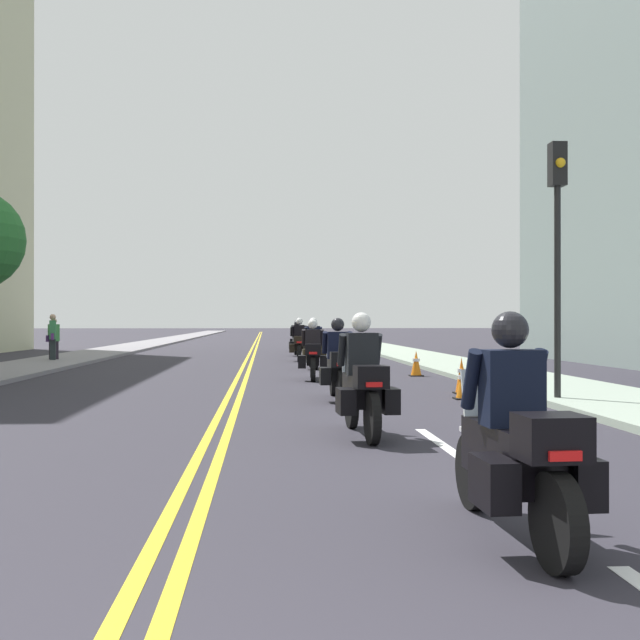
{
  "coord_description": "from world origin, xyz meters",
  "views": [
    {
      "loc": [
        0.63,
        -1.34,
        1.51
      ],
      "look_at": [
        2.57,
        25.62,
        1.58
      ],
      "focal_mm": 42.72,
      "sensor_mm": 36.0,
      "label": 1
    }
  ],
  "objects": [
    {
      "name": "centreline_yellow_outer",
      "position": [
        0.12,
        48.0,
        0.0
      ],
      "size": [
        0.12,
        132.0,
        0.01
      ],
      "primitive_type": "cube",
      "color": "yellow",
      "rests_on": "ground"
    },
    {
      "name": "lane_dashes_white",
      "position": [
        2.8,
        29.0,
        0.0
      ],
      "size": [
        0.14,
        56.4,
        0.01
      ],
      "color": "silver",
      "rests_on": "ground"
    },
    {
      "name": "motorcycle_4",
      "position": [
        2.18,
        23.06,
        0.67
      ],
      "size": [
        0.78,
        2.07,
        1.65
      ],
      "rotation": [
        0.0,
        0.0,
        0.04
      ],
      "color": "black",
      "rests_on": "ground"
    },
    {
      "name": "ground_plane",
      "position": [
        0.0,
        48.0,
        0.0
      ],
      "size": [
        264.0,
        264.0,
        0.0
      ],
      "primitive_type": "plane",
      "color": "#2D2A33"
    },
    {
      "name": "motorcycle_6",
      "position": [
        2.04,
        32.4,
        0.64
      ],
      "size": [
        0.77,
        2.23,
        1.55
      ],
      "rotation": [
        0.0,
        0.0,
        0.03
      ],
      "color": "black",
      "rests_on": "ground"
    },
    {
      "name": "traffic_cone_2",
      "position": [
        4.82,
        19.55,
        0.35
      ],
      "size": [
        0.37,
        0.37,
        0.71
      ],
      "color": "black",
      "rests_on": "ground"
    },
    {
      "name": "motorcycle_2",
      "position": [
        2.04,
        13.28,
        0.64
      ],
      "size": [
        0.76,
        2.11,
        1.59
      ],
      "rotation": [
        0.0,
        0.0,
        0.0
      ],
      "color": "black",
      "rests_on": "ground"
    },
    {
      "name": "motorcycle_5",
      "position": [
        1.94,
        27.91,
        0.66
      ],
      "size": [
        0.78,
        2.17,
        1.66
      ],
      "rotation": [
        0.0,
        0.0,
        -0.05
      ],
      "color": "black",
      "rests_on": "ground"
    },
    {
      "name": "motorcycle_3",
      "position": [
        1.87,
        18.38,
        0.65
      ],
      "size": [
        0.78,
        2.09,
        1.58
      ],
      "rotation": [
        0.0,
        0.0,
        -0.05
      ],
      "color": "black",
      "rests_on": "ground"
    },
    {
      "name": "motorcycle_7",
      "position": [
        2.25,
        37.26,
        0.66
      ],
      "size": [
        0.76,
        2.22,
        1.62
      ],
      "rotation": [
        0.0,
        0.0,
        0.0
      ],
      "color": "black",
      "rests_on": "ground"
    },
    {
      "name": "pedestrian_1",
      "position": [
        -7.13,
        27.1,
        0.93
      ],
      "size": [
        0.29,
        0.5,
        1.8
      ],
      "rotation": [
        0.0,
        0.0,
        4.93
      ],
      "color": "#232B2D",
      "rests_on": "ground"
    },
    {
      "name": "sidewalk_left",
      "position": [
        -7.04,
        48.0,
        0.06
      ],
      "size": [
        2.87,
        144.0,
        0.12
      ],
      "primitive_type": "cube",
      "color": "gray",
      "rests_on": "ground"
    },
    {
      "name": "pedestrian_2",
      "position": [
        -7.21,
        27.51,
        0.85
      ],
      "size": [
        0.44,
        0.46,
        1.65
      ],
      "rotation": [
        0.0,
        0.0,
        3.98
      ],
      "color": "#2B232F",
      "rests_on": "ground"
    },
    {
      "name": "traffic_cone_1",
      "position": [
        4.48,
        13.25,
        0.33
      ],
      "size": [
        0.34,
        0.34,
        0.67
      ],
      "color": "black",
      "rests_on": "ground"
    },
    {
      "name": "motorcycle_1",
      "position": [
        1.91,
        8.54,
        0.67
      ],
      "size": [
        0.78,
        2.16,
        1.64
      ],
      "rotation": [
        0.0,
        0.0,
        0.06
      ],
      "color": "black",
      "rests_on": "ground"
    },
    {
      "name": "traffic_light_near",
      "position": [
        6.0,
        12.29,
        3.32
      ],
      "size": [
        0.28,
        0.38,
        4.81
      ],
      "color": "black",
      "rests_on": "ground"
    },
    {
      "name": "centreline_yellow_inner",
      "position": [
        -0.12,
        48.0,
        0.0
      ],
      "size": [
        0.12,
        132.0,
        0.01
      ],
      "primitive_type": "cube",
      "color": "yellow",
      "rests_on": "ground"
    },
    {
      "name": "sidewalk_right",
      "position": [
        7.04,
        48.0,
        0.06
      ],
      "size": [
        2.87,
        144.0,
        0.12
      ],
      "primitive_type": "cube",
      "color": "#91A08E",
      "rests_on": "ground"
    },
    {
      "name": "traffic_cone_0",
      "position": [
        4.75,
        14.4,
        0.38
      ],
      "size": [
        0.32,
        0.32,
        0.76
      ],
      "color": "black",
      "rests_on": "ground"
    },
    {
      "name": "motorcycle_0",
      "position": [
        2.35,
        3.77,
        0.64
      ],
      "size": [
        0.78,
        2.19,
        1.59
      ],
      "rotation": [
        0.0,
        0.0,
        0.05
      ],
      "color": "black",
      "rests_on": "ground"
    }
  ]
}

